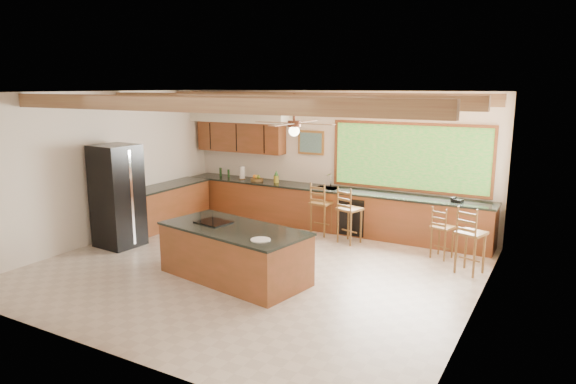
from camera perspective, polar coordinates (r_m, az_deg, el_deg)
The scene contains 9 objects.
ground at distance 8.98m, azimuth -3.74°, elevation -8.50°, with size 7.20×7.20×0.00m, color beige.
room_shell at distance 9.11m, azimuth -2.57°, elevation 6.13°, with size 7.27×6.54×3.02m.
counter_run at distance 11.32m, azimuth -0.30°, elevation -1.74°, with size 7.12×3.10×1.23m.
island at distance 8.46m, azimuth -5.98°, elevation -6.74°, with size 2.63×1.57×0.88m.
refrigerator at distance 10.51m, azimuth -18.43°, elevation -0.42°, with size 0.83×0.81×2.00m.
bar_stool_a at distance 10.74m, azimuth 3.61°, elevation -1.35°, with size 0.43×0.43×1.14m.
bar_stool_b at distance 10.23m, azimuth 6.75°, elevation -2.02°, with size 0.51×0.51×1.16m.
bar_stool_c at distance 9.02m, azimuth 19.63°, elevation -4.48°, with size 0.52×0.52×1.16m.
bar_stool_d at distance 9.70m, azimuth 16.75°, elevation -3.89°, with size 0.43×0.43×0.97m.
Camera 1 is at (4.62, -7.05, 3.10)m, focal length 32.00 mm.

